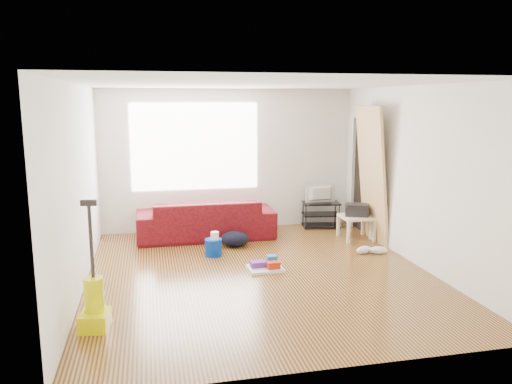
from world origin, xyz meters
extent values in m
cube|color=#422009|center=(0.00, 0.00, 0.00)|extent=(4.50, 5.00, 0.01)
cube|color=white|center=(0.00, 0.00, 2.50)|extent=(4.50, 5.00, 0.01)
cube|color=white|center=(0.00, 2.50, 1.25)|extent=(4.50, 0.01, 2.50)
cube|color=white|center=(0.00, -2.50, 1.25)|extent=(4.50, 0.01, 2.50)
cube|color=white|center=(-2.25, 0.00, 1.25)|extent=(0.01, 5.00, 2.50)
cube|color=white|center=(2.25, 0.00, 1.25)|extent=(0.01, 5.00, 2.50)
cube|color=white|center=(-0.60, 2.48, 1.50)|extent=(2.20, 0.01, 1.50)
cube|color=white|center=(2.21, 1.25, 1.00)|extent=(0.06, 0.08, 2.00)
cube|color=white|center=(2.21, 2.15, 1.00)|extent=(0.06, 0.08, 2.00)
cube|color=white|center=(2.21, 1.70, 2.04)|extent=(0.06, 0.98, 0.08)
cube|color=black|center=(2.24, 1.70, 1.00)|extent=(0.01, 0.86, 1.98)
imported|color=#400007|center=(-0.50, 1.95, 0.00)|extent=(2.28, 0.89, 0.67)
cube|color=black|center=(1.65, 2.22, 0.03)|extent=(0.71, 0.47, 0.02)
cube|color=black|center=(1.65, 2.22, 0.24)|extent=(0.71, 0.47, 0.02)
cube|color=black|center=(1.65, 2.22, 0.45)|extent=(0.71, 0.47, 0.02)
cylinder|color=black|center=(1.33, 2.11, 0.23)|extent=(0.02, 0.02, 0.46)
cylinder|color=black|center=(1.37, 2.42, 0.23)|extent=(0.02, 0.02, 0.46)
cylinder|color=black|center=(1.93, 2.02, 0.23)|extent=(0.02, 0.02, 0.46)
cylinder|color=black|center=(1.97, 2.33, 0.23)|extent=(0.02, 0.02, 0.46)
imported|color=black|center=(1.65, 2.22, 0.62)|extent=(0.56, 0.07, 0.32)
cube|color=beige|center=(1.95, 1.32, 0.38)|extent=(0.50, 0.50, 0.05)
cube|color=beige|center=(1.73, 1.09, 0.18)|extent=(0.05, 0.05, 0.36)
cube|color=beige|center=(1.72, 1.54, 0.18)|extent=(0.05, 0.05, 0.36)
cube|color=beige|center=(2.18, 1.09, 0.18)|extent=(0.05, 0.05, 0.36)
cube|color=beige|center=(2.17, 1.54, 0.18)|extent=(0.05, 0.05, 0.36)
cube|color=black|center=(1.95, 1.32, 0.49)|extent=(0.45, 0.40, 0.16)
cube|color=black|center=(1.95, 1.32, 0.58)|extent=(0.40, 0.35, 0.04)
cylinder|color=#042F95|center=(-0.51, 0.92, 0.00)|extent=(0.28, 0.28, 0.26)
cylinder|color=white|center=(-0.48, 0.90, 0.18)|extent=(0.12, 0.12, 0.11)
cube|color=white|center=(0.11, 0.13, 0.02)|extent=(0.49, 0.39, 0.04)
cube|color=#B62208|center=(0.21, 0.05, 0.08)|extent=(0.17, 0.12, 0.09)
cube|color=#592483|center=(0.02, 0.18, 0.08)|extent=(0.21, 0.16, 0.08)
cube|color=#2160B5|center=(0.22, 0.22, 0.10)|extent=(0.14, 0.12, 0.13)
ellipsoid|color=black|center=(-0.11, 1.31, 0.00)|extent=(0.51, 0.44, 0.25)
ellipsoid|color=white|center=(1.74, 0.54, 0.06)|extent=(0.31, 0.22, 0.12)
ellipsoid|color=white|center=(1.96, 0.47, 0.06)|extent=(0.31, 0.18, 0.12)
cube|color=#DBD800|center=(-2.00, -1.26, 0.09)|extent=(0.32, 0.35, 0.18)
cylinder|color=#DBD800|center=(-2.00, -1.21, 0.35)|extent=(0.20, 0.20, 0.35)
cylinder|color=black|center=(-2.00, -1.18, 0.90)|extent=(0.04, 0.04, 0.74)
cube|color=black|center=(-2.00, -1.18, 1.30)|extent=(0.16, 0.06, 0.06)
cube|color=tan|center=(2.13, 1.17, 0.00)|extent=(0.28, 0.89, 2.22)
camera|label=1|loc=(-1.40, -6.25, 2.29)|focal=35.00mm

